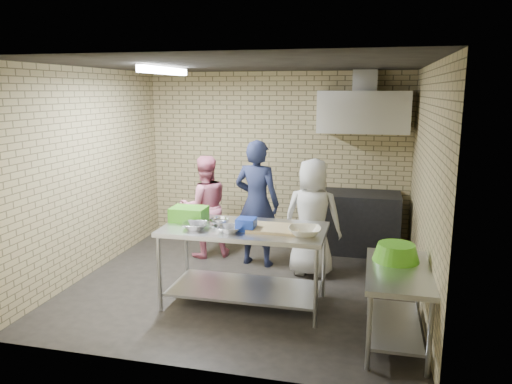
{
  "coord_description": "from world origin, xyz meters",
  "views": [
    {
      "loc": [
        1.51,
        -5.66,
        2.4
      ],
      "look_at": [
        0.1,
        0.2,
        1.15
      ],
      "focal_mm": 34.31,
      "sensor_mm": 36.0,
      "label": 1
    }
  ],
  "objects_px": {
    "man_navy": "(257,203)",
    "blue_tub": "(246,224)",
    "side_counter": "(396,306)",
    "woman_white": "(312,217)",
    "green_basin": "(396,252)",
    "green_crate": "(189,214)",
    "stove": "(359,222)",
    "prep_table": "(244,266)",
    "bottle_green": "(395,117)",
    "bottle_red": "(367,116)",
    "woman_pink": "(205,207)"
  },
  "relations": [
    {
      "from": "blue_tub",
      "to": "side_counter",
      "type": "bearing_deg",
      "value": -14.78
    },
    {
      "from": "side_counter",
      "to": "bottle_red",
      "type": "distance_m",
      "value": 3.44
    },
    {
      "from": "stove",
      "to": "woman_white",
      "type": "distance_m",
      "value": 1.31
    },
    {
      "from": "woman_pink",
      "to": "green_crate",
      "type": "bearing_deg",
      "value": 71.49
    },
    {
      "from": "man_navy",
      "to": "blue_tub",
      "type": "bearing_deg",
      "value": 107.18
    },
    {
      "from": "side_counter",
      "to": "man_navy",
      "type": "distance_m",
      "value": 2.62
    },
    {
      "from": "stove",
      "to": "green_basin",
      "type": "bearing_deg",
      "value": -80.24
    },
    {
      "from": "man_navy",
      "to": "woman_pink",
      "type": "distance_m",
      "value": 0.85
    },
    {
      "from": "prep_table",
      "to": "woman_white",
      "type": "bearing_deg",
      "value": 60.27
    },
    {
      "from": "side_counter",
      "to": "woman_white",
      "type": "distance_m",
      "value": 1.96
    },
    {
      "from": "bottle_green",
      "to": "prep_table",
      "type": "bearing_deg",
      "value": -123.75
    },
    {
      "from": "green_basin",
      "to": "green_crate",
      "type": "bearing_deg",
      "value": 170.45
    },
    {
      "from": "green_basin",
      "to": "bottle_red",
      "type": "distance_m",
      "value": 3.01
    },
    {
      "from": "green_basin",
      "to": "woman_white",
      "type": "height_order",
      "value": "woman_white"
    },
    {
      "from": "prep_table",
      "to": "bottle_red",
      "type": "xyz_separation_m",
      "value": [
        1.25,
        2.47,
        1.58
      ]
    },
    {
      "from": "side_counter",
      "to": "bottle_green",
      "type": "height_order",
      "value": "bottle_green"
    },
    {
      "from": "woman_white",
      "to": "man_navy",
      "type": "bearing_deg",
      "value": -11.38
    },
    {
      "from": "bottle_red",
      "to": "green_basin",
      "type": "bearing_deg",
      "value": -82.1
    },
    {
      "from": "side_counter",
      "to": "blue_tub",
      "type": "distance_m",
      "value": 1.76
    },
    {
      "from": "man_navy",
      "to": "woman_white",
      "type": "xyz_separation_m",
      "value": [
        0.79,
        -0.2,
        -0.1
      ]
    },
    {
      "from": "bottle_red",
      "to": "woman_white",
      "type": "bearing_deg",
      "value": -114.4
    },
    {
      "from": "stove",
      "to": "man_navy",
      "type": "relative_size",
      "value": 0.68
    },
    {
      "from": "blue_tub",
      "to": "green_crate",
      "type": "bearing_deg",
      "value": 163.65
    },
    {
      "from": "blue_tub",
      "to": "bottle_green",
      "type": "relative_size",
      "value": 1.35
    },
    {
      "from": "blue_tub",
      "to": "bottle_red",
      "type": "distance_m",
      "value": 3.02
    },
    {
      "from": "green_basin",
      "to": "woman_white",
      "type": "bearing_deg",
      "value": 126.08
    },
    {
      "from": "prep_table",
      "to": "side_counter",
      "type": "distance_m",
      "value": 1.73
    },
    {
      "from": "woman_pink",
      "to": "woman_white",
      "type": "bearing_deg",
      "value": 136.51
    },
    {
      "from": "prep_table",
      "to": "green_basin",
      "type": "height_order",
      "value": "green_basin"
    },
    {
      "from": "green_basin",
      "to": "woman_pink",
      "type": "distance_m",
      "value": 3.15
    },
    {
      "from": "prep_table",
      "to": "blue_tub",
      "type": "bearing_deg",
      "value": -63.43
    },
    {
      "from": "bottle_red",
      "to": "side_counter",
      "type": "bearing_deg",
      "value": -82.38
    },
    {
      "from": "side_counter",
      "to": "green_crate",
      "type": "xyz_separation_m",
      "value": [
        -2.35,
        0.64,
        0.61
      ]
    },
    {
      "from": "side_counter",
      "to": "woman_pink",
      "type": "xyz_separation_m",
      "value": [
        -2.64,
        2.0,
        0.37
      ]
    },
    {
      "from": "bottle_green",
      "to": "man_navy",
      "type": "height_order",
      "value": "bottle_green"
    },
    {
      "from": "green_crate",
      "to": "man_navy",
      "type": "relative_size",
      "value": 0.23
    },
    {
      "from": "green_basin",
      "to": "man_navy",
      "type": "height_order",
      "value": "man_navy"
    },
    {
      "from": "stove",
      "to": "woman_white",
      "type": "bearing_deg",
      "value": -116.83
    },
    {
      "from": "prep_table",
      "to": "side_counter",
      "type": "bearing_deg",
      "value": -17.57
    },
    {
      "from": "man_navy",
      "to": "stove",
      "type": "bearing_deg",
      "value": -137.37
    },
    {
      "from": "green_basin",
      "to": "woman_pink",
      "type": "height_order",
      "value": "woman_pink"
    },
    {
      "from": "stove",
      "to": "green_crate",
      "type": "relative_size",
      "value": 2.97
    },
    {
      "from": "prep_table",
      "to": "stove",
      "type": "height_order",
      "value": "prep_table"
    },
    {
      "from": "stove",
      "to": "green_crate",
      "type": "distance_m",
      "value": 2.89
    },
    {
      "from": "stove",
      "to": "green_crate",
      "type": "bearing_deg",
      "value": -132.01
    },
    {
      "from": "prep_table",
      "to": "green_crate",
      "type": "bearing_deg",
      "value": 170.27
    },
    {
      "from": "green_crate",
      "to": "man_navy",
      "type": "height_order",
      "value": "man_navy"
    },
    {
      "from": "green_crate",
      "to": "side_counter",
      "type": "bearing_deg",
      "value": -15.29
    },
    {
      "from": "prep_table",
      "to": "bottle_green",
      "type": "distance_m",
      "value": 3.35
    },
    {
      "from": "stove",
      "to": "prep_table",
      "type": "bearing_deg",
      "value": -118.28
    }
  ]
}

